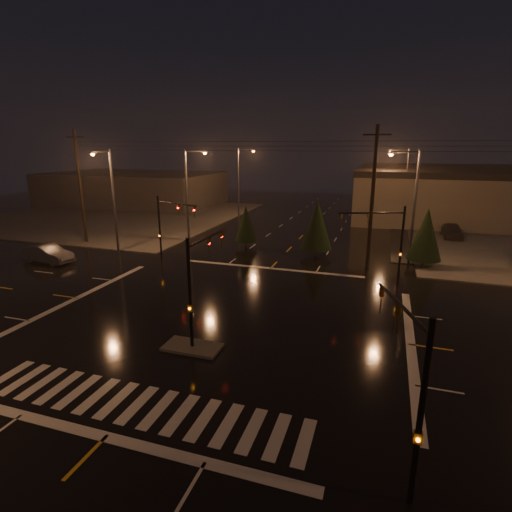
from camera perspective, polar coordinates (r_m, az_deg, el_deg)
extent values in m
plane|color=black|center=(25.12, -4.92, -8.85)|extent=(140.00, 140.00, 0.00)
cube|color=#43413C|center=(65.08, -19.29, 5.53)|extent=(36.00, 36.00, 0.12)
cube|color=#43413C|center=(21.85, -9.08, -12.71)|extent=(3.00, 1.60, 0.15)
cube|color=beige|center=(18.26, -16.58, -19.66)|extent=(15.00, 2.60, 0.01)
cube|color=beige|center=(17.01, -20.67, -23.02)|extent=(16.00, 0.50, 0.01)
cube|color=beige|center=(34.85, 2.08, -1.76)|extent=(16.00, 0.50, 0.01)
cube|color=#413C39|center=(77.28, -17.12, 9.21)|extent=(30.00, 18.00, 5.60)
cylinder|color=black|center=(20.64, -9.43, -5.53)|extent=(0.18, 0.18, 6.00)
cylinder|color=black|center=(21.85, -7.03, 2.60)|extent=(0.12, 4.50, 0.12)
imported|color=#594707|center=(23.66, -4.96, 3.53)|extent=(0.16, 0.20, 1.00)
cube|color=#594707|center=(20.90, -9.34, -7.32)|extent=(0.25, 0.18, 0.35)
cylinder|color=black|center=(32.40, 20.04, 1.46)|extent=(0.18, 0.18, 6.00)
cylinder|color=black|center=(31.07, 16.16, 5.93)|extent=(4.74, 1.82, 0.12)
imported|color=#594707|center=(30.45, 12.11, 5.92)|extent=(0.24, 0.22, 1.00)
cube|color=#594707|center=(32.57, 19.93, 0.26)|extent=(0.25, 0.18, 0.35)
cylinder|color=black|center=(37.83, -13.60, 3.87)|extent=(0.18, 0.18, 6.00)
cylinder|color=black|center=(35.51, -11.31, 7.36)|extent=(4.74, 1.82, 0.12)
imported|color=#594707|center=(33.86, -8.78, 7.01)|extent=(0.24, 0.22, 1.00)
cube|color=#594707|center=(37.97, -13.53, 2.83)|extent=(0.25, 0.18, 0.35)
cylinder|color=black|center=(12.91, 22.44, -20.41)|extent=(0.18, 0.18, 6.00)
cylinder|color=black|center=(13.34, 20.07, -6.71)|extent=(1.48, 3.80, 0.12)
imported|color=#594707|center=(14.92, 17.53, -4.33)|extent=(0.22, 0.24, 1.00)
cube|color=#594707|center=(13.32, 22.10, -22.87)|extent=(0.25, 0.18, 0.35)
cylinder|color=#38383A|center=(44.44, -9.84, 8.36)|extent=(0.24, 0.24, 10.00)
cylinder|color=#38383A|center=(43.58, -8.69, 14.61)|extent=(2.40, 0.14, 0.14)
cube|color=#38383A|center=(43.10, -7.33, 14.58)|extent=(0.70, 0.30, 0.18)
sphere|color=orange|center=(43.10, -7.33, 14.41)|extent=(0.32, 0.32, 0.32)
cylinder|color=#38383A|center=(58.99, -2.54, 10.27)|extent=(0.24, 0.24, 10.00)
cylinder|color=#38383A|center=(58.34, -1.45, 14.95)|extent=(2.40, 0.14, 0.14)
cube|color=#38383A|center=(57.99, -0.39, 14.90)|extent=(0.70, 0.30, 0.18)
sphere|color=orange|center=(57.99, -0.39, 14.77)|extent=(0.32, 0.32, 0.32)
cylinder|color=#38383A|center=(37.49, 21.65, 6.22)|extent=(0.24, 0.24, 10.00)
cylinder|color=#38383A|center=(37.06, 20.50, 13.72)|extent=(2.40, 0.14, 0.14)
cube|color=#38383A|center=(37.04, 18.75, 13.79)|extent=(0.70, 0.30, 0.18)
sphere|color=orange|center=(37.04, 18.73, 13.59)|extent=(0.32, 0.32, 0.32)
cylinder|color=#38383A|center=(57.33, 20.61, 9.17)|extent=(0.24, 0.24, 10.00)
cylinder|color=#38383A|center=(57.05, 19.84, 14.06)|extent=(2.40, 0.14, 0.14)
cube|color=#38383A|center=(57.04, 18.70, 14.11)|extent=(0.70, 0.30, 0.18)
sphere|color=orange|center=(57.04, 18.69, 13.98)|extent=(0.32, 0.32, 0.32)
cylinder|color=#38383A|center=(41.41, -19.62, 7.19)|extent=(0.24, 0.24, 10.00)
cylinder|color=#38383A|center=(40.13, -21.31, 13.71)|extent=(0.14, 2.40, 0.14)
cube|color=#38383A|center=(39.28, -22.33, 13.52)|extent=(0.30, 0.70, 0.18)
sphere|color=orange|center=(39.28, -22.31, 13.33)|extent=(0.32, 0.32, 0.32)
cylinder|color=black|center=(47.02, -23.78, 8.90)|extent=(0.32, 0.32, 12.00)
cube|color=black|center=(46.83, -24.49, 15.21)|extent=(2.20, 0.12, 0.12)
cylinder|color=black|center=(35.31, 16.27, 7.83)|extent=(0.32, 0.32, 12.00)
cube|color=black|center=(35.06, 16.93, 16.27)|extent=(2.20, 0.12, 0.12)
cylinder|color=black|center=(38.14, 22.70, -0.92)|extent=(0.18, 0.18, 0.70)
cone|color=black|center=(37.54, 23.11, 2.91)|extent=(2.90, 2.90, 4.53)
cylinder|color=black|center=(41.96, -1.44, 1.71)|extent=(0.18, 0.18, 0.70)
cone|color=black|center=(41.50, -1.46, 4.66)|extent=(2.36, 2.36, 3.69)
cylinder|color=black|center=(39.20, 8.54, 0.55)|extent=(0.18, 0.18, 0.70)
cone|color=black|center=(38.60, 8.69, 4.44)|extent=(3.02, 3.02, 4.71)
imported|color=black|center=(51.36, 26.21, 3.24)|extent=(2.03, 5.03, 1.71)
imported|color=#54565B|center=(41.04, -27.54, 0.29)|extent=(5.12, 2.29, 1.63)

